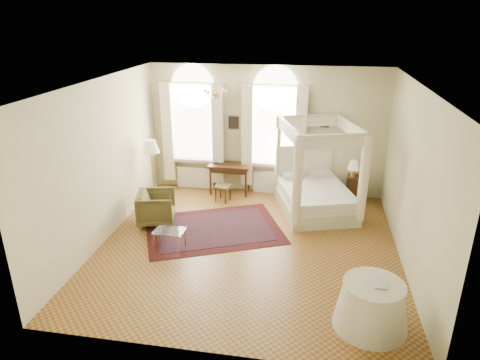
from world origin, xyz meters
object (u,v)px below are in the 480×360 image
object	(u,v)px
nightstand	(356,189)
writing_desk	(230,169)
stool	(223,188)
armchair	(156,208)
canopy_bed	(316,193)
side_table	(372,305)
floor_lamp	(151,150)
coffee_table	(169,232)

from	to	relation	value
nightstand	writing_desk	world-z (taller)	writing_desk
stool	armchair	size ratio (longest dim) A/B	0.55
canopy_bed	side_table	size ratio (longest dim) A/B	2.13
writing_desk	side_table	xyz separation A→B (m)	(3.10, -4.74, -0.31)
canopy_bed	armchair	size ratio (longest dim) A/B	2.93
canopy_bed	stool	distance (m)	2.33
nightstand	side_table	xyz separation A→B (m)	(-0.14, -4.74, 0.04)
writing_desk	side_table	size ratio (longest dim) A/B	0.96
writing_desk	floor_lamp	size ratio (longest dim) A/B	0.65
floor_lamp	coffee_table	bearing A→B (deg)	-62.17
coffee_table	canopy_bed	bearing A→B (deg)	38.25
nightstand	coffee_table	bearing A→B (deg)	-141.74
stool	floor_lamp	distance (m)	2.01
floor_lamp	side_table	distance (m)	6.23
side_table	coffee_table	bearing A→B (deg)	155.72
side_table	floor_lamp	bearing A→B (deg)	142.02
nightstand	floor_lamp	xyz separation A→B (m)	(-4.98, -0.96, 1.07)
armchair	canopy_bed	bearing A→B (deg)	-84.76
floor_lamp	writing_desk	bearing A→B (deg)	28.85
armchair	side_table	bearing A→B (deg)	-135.40
coffee_table	side_table	size ratio (longest dim) A/B	0.55
canopy_bed	coffee_table	size ratio (longest dim) A/B	3.85
floor_lamp	side_table	size ratio (longest dim) A/B	1.47
stool	canopy_bed	bearing A→B (deg)	-5.89
nightstand	side_table	size ratio (longest dim) A/B	0.60
nightstand	coffee_table	distance (m)	4.93
coffee_table	writing_desk	bearing A→B (deg)	78.27
canopy_bed	writing_desk	world-z (taller)	canopy_bed
armchair	side_table	world-z (taller)	side_table
writing_desk	stool	size ratio (longest dim) A/B	2.41
coffee_table	floor_lamp	size ratio (longest dim) A/B	0.38
stool	coffee_table	distance (m)	2.57
canopy_bed	floor_lamp	world-z (taller)	canopy_bed
nightstand	writing_desk	distance (m)	3.26
nightstand	floor_lamp	distance (m)	5.18
writing_desk	floor_lamp	world-z (taller)	floor_lamp
side_table	writing_desk	bearing A→B (deg)	123.21
canopy_bed	armchair	distance (m)	3.74
coffee_table	nightstand	bearing A→B (deg)	38.26
canopy_bed	coffee_table	distance (m)	3.67
canopy_bed	nightstand	bearing A→B (deg)	38.28
writing_desk	nightstand	bearing A→B (deg)	-0.00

